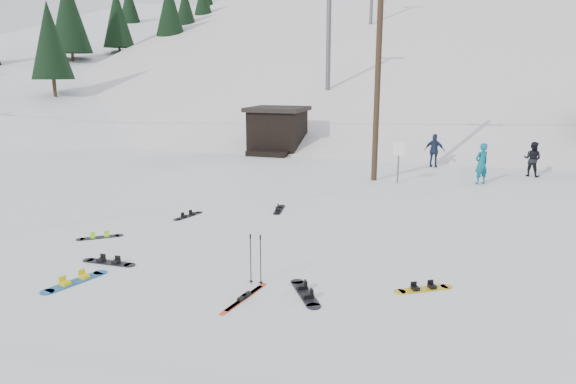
% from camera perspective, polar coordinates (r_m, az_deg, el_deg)
% --- Properties ---
extents(ground, '(200.00, 200.00, 0.00)m').
position_cam_1_polar(ground, '(11.42, -11.50, -11.74)').
color(ground, white).
rests_on(ground, ground).
extents(ski_slope, '(60.00, 85.24, 65.97)m').
position_cam_1_polar(ski_slope, '(66.36, 12.56, -1.90)').
color(ski_slope, white).
rests_on(ski_slope, ground).
extents(ridge_left, '(47.54, 95.03, 58.38)m').
position_cam_1_polar(ridge_left, '(72.07, -17.78, -0.22)').
color(ridge_left, white).
rests_on(ridge_left, ground).
extents(treeline_left, '(20.00, 64.00, 10.00)m').
position_cam_1_polar(treeline_left, '(62.93, -21.18, 7.84)').
color(treeline_left, black).
rests_on(treeline_left, ground).
extents(treeline_crest, '(50.00, 6.00, 10.00)m').
position_cam_1_polar(treeline_crest, '(95.26, 14.69, 9.76)').
color(treeline_crest, black).
rests_on(treeline_crest, ski_slope).
extents(utility_pole, '(2.00, 0.26, 9.00)m').
position_cam_1_polar(utility_pole, '(23.22, 9.95, 12.70)').
color(utility_pole, '#3A2819').
rests_on(utility_pole, ground).
extents(trail_sign, '(0.50, 0.09, 1.85)m').
position_cam_1_polar(trail_sign, '(22.94, 12.20, 4.06)').
color(trail_sign, '#595B60').
rests_on(trail_sign, ground).
extents(lift_hut, '(3.40, 4.10, 2.75)m').
position_cam_1_polar(lift_hut, '(31.81, -1.19, 6.94)').
color(lift_hut, black).
rests_on(lift_hut, ground).
extents(lift_tower_near, '(2.20, 0.36, 8.00)m').
position_cam_1_polar(lift_tower_near, '(40.19, 4.55, 17.44)').
color(lift_tower_near, '#595B60').
rests_on(lift_tower_near, ski_slope).
extents(hero_snowboard, '(0.71, 1.62, 0.12)m').
position_cam_1_polar(hero_snowboard, '(13.06, -22.60, -9.15)').
color(hero_snowboard, '#1962A7').
rests_on(hero_snowboard, ground).
extents(hero_skis, '(0.40, 1.76, 0.09)m').
position_cam_1_polar(hero_skis, '(11.32, -4.89, -11.61)').
color(hero_skis, red).
rests_on(hero_skis, ground).
extents(ski_poles, '(0.33, 0.09, 1.20)m').
position_cam_1_polar(ski_poles, '(11.80, -3.62, -7.45)').
color(ski_poles, black).
rests_on(ski_poles, ground).
extents(board_scatter_a, '(1.51, 0.30, 0.11)m').
position_cam_1_polar(board_scatter_a, '(14.02, -19.30, -7.36)').
color(board_scatter_a, black).
rests_on(board_scatter_a, ground).
extents(board_scatter_b, '(0.52, 1.29, 0.09)m').
position_cam_1_polar(board_scatter_b, '(17.77, -11.04, -2.59)').
color(board_scatter_b, black).
rests_on(board_scatter_b, ground).
extents(board_scatter_c, '(1.10, 0.91, 0.09)m').
position_cam_1_polar(board_scatter_c, '(16.19, -20.17, -4.71)').
color(board_scatter_c, black).
rests_on(board_scatter_c, ground).
extents(board_scatter_d, '(1.00, 1.43, 0.11)m').
position_cam_1_polar(board_scatter_d, '(11.50, 1.90, -11.13)').
color(board_scatter_d, black).
rests_on(board_scatter_d, ground).
extents(board_scatter_e, '(1.25, 0.88, 0.10)m').
position_cam_1_polar(board_scatter_e, '(12.10, 14.82, -10.34)').
color(board_scatter_e, gold).
rests_on(board_scatter_e, ground).
extents(board_scatter_f, '(0.44, 1.36, 0.10)m').
position_cam_1_polar(board_scatter_f, '(18.24, -0.99, -1.94)').
color(board_scatter_f, black).
rests_on(board_scatter_f, ground).
extents(skier_teal, '(0.78, 0.75, 1.81)m').
position_cam_1_polar(skier_teal, '(23.92, 20.70, 2.97)').
color(skier_teal, '#0B5D6E').
rests_on(skier_teal, ground).
extents(skier_dark, '(0.98, 0.89, 1.65)m').
position_cam_1_polar(skier_dark, '(26.69, 25.52, 3.32)').
color(skier_dark, black).
rests_on(skier_dark, ground).
extents(skier_navy, '(1.06, 0.55, 1.72)m').
position_cam_1_polar(skier_navy, '(27.55, 15.96, 4.44)').
color(skier_navy, '#19253F').
rests_on(skier_navy, ground).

